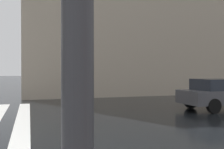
% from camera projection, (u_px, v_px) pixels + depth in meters
% --- Properties ---
extents(car_dark_grey, '(1.85, 4.10, 1.41)m').
position_uv_depth(car_dark_grey, '(224.00, 93.00, 12.14)').
color(car_dark_grey, '#4C4C51').
rests_on(car_dark_grey, ground_plane).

